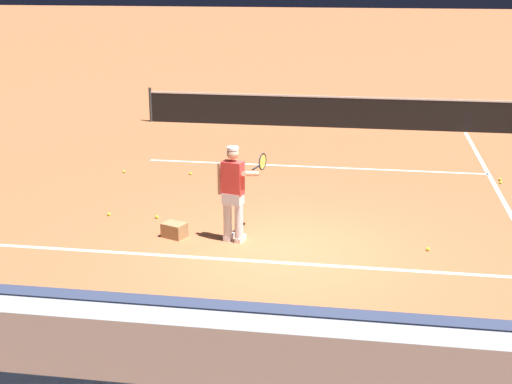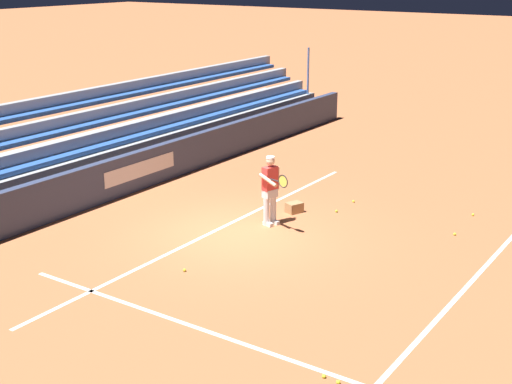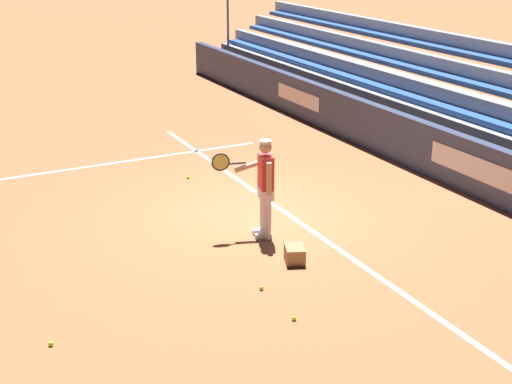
% 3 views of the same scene
% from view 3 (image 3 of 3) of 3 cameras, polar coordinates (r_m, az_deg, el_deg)
% --- Properties ---
extents(ground_plane, '(160.00, 160.00, 0.00)m').
position_cam_3_polar(ground_plane, '(13.24, 0.01, -1.71)').
color(ground_plane, '#B7663D').
extents(court_baseline_white, '(12.00, 0.10, 0.01)m').
position_cam_3_polar(court_baseline_white, '(13.45, 1.91, -1.33)').
color(court_baseline_white, white).
rests_on(court_baseline_white, ground).
extents(back_wall_sponsor_board, '(26.08, 0.25, 1.10)m').
position_cam_3_polar(back_wall_sponsor_board, '(15.38, 14.48, 3.01)').
color(back_wall_sponsor_board, '#384260').
rests_on(back_wall_sponsor_board, ground).
extents(bleacher_stand, '(24.78, 2.40, 2.95)m').
position_cam_3_polar(bleacher_stand, '(16.56, 19.36, 4.37)').
color(bleacher_stand, '#9EA3A8').
rests_on(bleacher_stand, ground).
extents(tennis_player, '(0.76, 0.95, 1.71)m').
position_cam_3_polar(tennis_player, '(11.94, 0.65, 0.37)').
color(tennis_player, silver).
rests_on(tennis_player, ground).
extents(ball_box_cardboard, '(0.48, 0.43, 0.26)m').
position_cam_3_polar(ball_box_cardboard, '(11.34, 3.11, -4.98)').
color(ball_box_cardboard, '#A87F51').
rests_on(ball_box_cardboard, ground).
extents(tennis_ball_stray_back, '(0.07, 0.07, 0.07)m').
position_cam_3_polar(tennis_ball_stray_back, '(9.79, 3.07, -10.05)').
color(tennis_ball_stray_back, '#CCE533').
rests_on(tennis_ball_stray_back, ground).
extents(tennis_ball_on_baseline, '(0.07, 0.07, 0.07)m').
position_cam_3_polar(tennis_ball_on_baseline, '(9.61, -16.10, -11.58)').
color(tennis_ball_on_baseline, '#CCE533').
rests_on(tennis_ball_on_baseline, ground).
extents(tennis_ball_by_box, '(0.07, 0.07, 0.07)m').
position_cam_3_polar(tennis_ball_by_box, '(15.10, -5.47, 1.18)').
color(tennis_ball_by_box, '#CCE533').
rests_on(tennis_ball_by_box, ground).
extents(tennis_ball_toward_net, '(0.07, 0.07, 0.07)m').
position_cam_3_polar(tennis_ball_toward_net, '(10.53, 0.44, -7.68)').
color(tennis_ball_toward_net, '#CCE533').
rests_on(tennis_ball_toward_net, ground).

